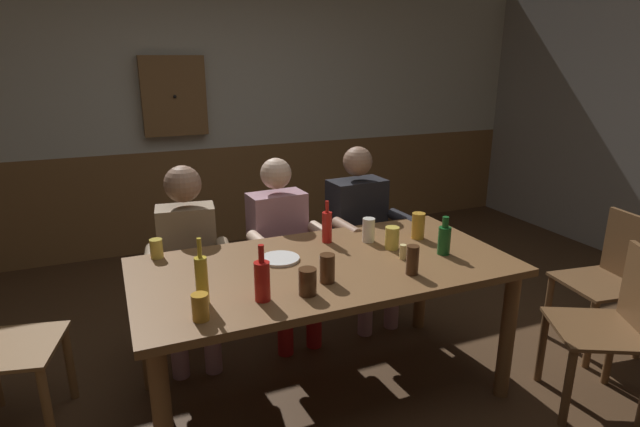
# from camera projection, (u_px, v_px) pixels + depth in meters

# --- Properties ---
(ground_plane) EXTENTS (8.06, 8.06, 0.00)m
(ground_plane) POSITION_uv_depth(u_px,v_px,m) (319.00, 383.00, 2.97)
(ground_plane) COLOR #4C331E
(back_wall_upper) EXTENTS (6.72, 0.12, 1.61)m
(back_wall_upper) POSITION_uv_depth(u_px,v_px,m) (210.00, 61.00, 4.73)
(back_wall_upper) COLOR beige
(back_wall_wainscot) EXTENTS (6.72, 0.12, 0.97)m
(back_wall_wainscot) POSITION_uv_depth(u_px,v_px,m) (219.00, 195.00, 5.11)
(back_wall_wainscot) COLOR brown
(back_wall_wainscot) RESTS_ON ground_plane
(dining_table) EXTENTS (1.96, 0.99, 0.78)m
(dining_table) POSITION_uv_depth(u_px,v_px,m) (325.00, 280.00, 2.70)
(dining_table) COLOR brown
(dining_table) RESTS_ON ground_plane
(person_0) EXTENTS (0.52, 0.53, 1.20)m
(person_0) POSITION_uv_depth(u_px,v_px,m) (188.00, 254.00, 3.11)
(person_0) COLOR #997F60
(person_0) RESTS_ON ground_plane
(person_1) EXTENTS (0.52, 0.52, 1.20)m
(person_1) POSITION_uv_depth(u_px,v_px,m) (282.00, 242.00, 3.33)
(person_1) COLOR #B78493
(person_1) RESTS_ON ground_plane
(person_2) EXTENTS (0.55, 0.53, 1.23)m
(person_2) POSITION_uv_depth(u_px,v_px,m) (361.00, 227.00, 3.56)
(person_2) COLOR black
(person_2) RESTS_ON ground_plane
(chair_empty_near_right) EXTENTS (0.59, 0.59, 0.88)m
(chair_empty_near_right) POSITION_uv_depth(u_px,v_px,m) (614.00, 326.00, 2.65)
(chair_empty_near_right) COLOR brown
(chair_empty_near_right) RESTS_ON ground_plane
(chair_empty_far_end) EXTENTS (0.50, 0.50, 0.88)m
(chair_empty_far_end) POSITION_uv_depth(u_px,v_px,m) (610.00, 278.00, 3.22)
(chair_empty_far_end) COLOR brown
(chair_empty_far_end) RESTS_ON ground_plane
(table_candle) EXTENTS (0.04, 0.04, 0.08)m
(table_candle) POSITION_uv_depth(u_px,v_px,m) (403.00, 252.00, 2.72)
(table_candle) COLOR #F9E08C
(table_candle) RESTS_ON dining_table
(plate_0) EXTENTS (0.21, 0.21, 0.01)m
(plate_0) POSITION_uv_depth(u_px,v_px,m) (280.00, 259.00, 2.71)
(plate_0) COLOR white
(plate_0) RESTS_ON dining_table
(bottle_0) EXTENTS (0.07, 0.07, 0.26)m
(bottle_0) POSITION_uv_depth(u_px,v_px,m) (262.00, 280.00, 2.24)
(bottle_0) COLOR red
(bottle_0) RESTS_ON dining_table
(bottle_1) EXTENTS (0.06, 0.06, 0.30)m
(bottle_1) POSITION_uv_depth(u_px,v_px,m) (202.00, 279.00, 2.20)
(bottle_1) COLOR gold
(bottle_1) RESTS_ON dining_table
(bottle_2) EXTENTS (0.07, 0.07, 0.21)m
(bottle_2) POSITION_uv_depth(u_px,v_px,m) (444.00, 239.00, 2.77)
(bottle_2) COLOR #195923
(bottle_2) RESTS_ON dining_table
(bottle_3) EXTENTS (0.06, 0.06, 0.25)m
(bottle_3) POSITION_uv_depth(u_px,v_px,m) (327.00, 226.00, 2.95)
(bottle_3) COLOR red
(bottle_3) RESTS_ON dining_table
(pint_glass_0) EXTENTS (0.07, 0.07, 0.11)m
(pint_glass_0) POSITION_uv_depth(u_px,v_px,m) (200.00, 307.00, 2.08)
(pint_glass_0) COLOR gold
(pint_glass_0) RESTS_ON dining_table
(pint_glass_1) EXTENTS (0.06, 0.06, 0.15)m
(pint_glass_1) POSITION_uv_depth(u_px,v_px,m) (412.00, 260.00, 2.52)
(pint_glass_1) COLOR #4C2D19
(pint_glass_1) RESTS_ON dining_table
(pint_glass_2) EXTENTS (0.07, 0.07, 0.14)m
(pint_glass_2) POSITION_uv_depth(u_px,v_px,m) (327.00, 268.00, 2.43)
(pint_glass_2) COLOR #4C2D19
(pint_glass_2) RESTS_ON dining_table
(pint_glass_3) EXTENTS (0.07, 0.07, 0.10)m
(pint_glass_3) POSITION_uv_depth(u_px,v_px,m) (156.00, 249.00, 2.73)
(pint_glass_3) COLOR #E5C64C
(pint_glass_3) RESTS_ON dining_table
(pint_glass_4) EXTENTS (0.08, 0.08, 0.13)m
(pint_glass_4) POSITION_uv_depth(u_px,v_px,m) (392.00, 238.00, 2.86)
(pint_glass_4) COLOR #E5C64C
(pint_glass_4) RESTS_ON dining_table
(pint_glass_5) EXTENTS (0.07, 0.07, 0.14)m
(pint_glass_5) POSITION_uv_depth(u_px,v_px,m) (369.00, 230.00, 2.96)
(pint_glass_5) COLOR white
(pint_glass_5) RESTS_ON dining_table
(pint_glass_6) EXTENTS (0.08, 0.08, 0.16)m
(pint_glass_6) POSITION_uv_depth(u_px,v_px,m) (418.00, 226.00, 3.02)
(pint_glass_6) COLOR gold
(pint_glass_6) RESTS_ON dining_table
(pint_glass_7) EXTENTS (0.08, 0.08, 0.12)m
(pint_glass_7) POSITION_uv_depth(u_px,v_px,m) (308.00, 282.00, 2.30)
(pint_glass_7) COLOR #4C2D19
(pint_glass_7) RESTS_ON dining_table
(wall_dart_cabinet) EXTENTS (0.56, 0.15, 0.70)m
(wall_dart_cabinet) POSITION_uv_depth(u_px,v_px,m) (174.00, 96.00, 4.57)
(wall_dart_cabinet) COLOR brown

